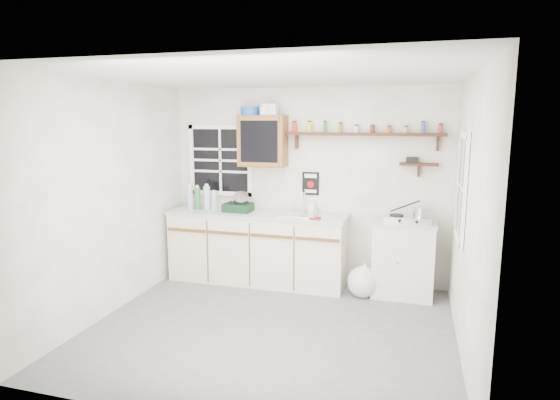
% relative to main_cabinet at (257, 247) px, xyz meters
% --- Properties ---
extents(room, '(3.64, 3.24, 2.54)m').
position_rel_main_cabinet_xyz_m(room, '(0.58, -1.30, 0.79)').
color(room, '#565658').
rests_on(room, ground).
extents(main_cabinet, '(2.31, 0.63, 0.92)m').
position_rel_main_cabinet_xyz_m(main_cabinet, '(0.00, 0.00, 0.00)').
color(main_cabinet, beige).
rests_on(main_cabinet, floor).
extents(right_cabinet, '(0.73, 0.57, 0.91)m').
position_rel_main_cabinet_xyz_m(right_cabinet, '(1.83, 0.03, -0.01)').
color(right_cabinet, silver).
rests_on(right_cabinet, floor).
extents(sink, '(0.52, 0.44, 0.29)m').
position_rel_main_cabinet_xyz_m(sink, '(0.54, 0.01, 0.47)').
color(sink, '#BCBBC0').
rests_on(sink, main_cabinet).
extents(upper_cabinet, '(0.60, 0.32, 0.65)m').
position_rel_main_cabinet_xyz_m(upper_cabinet, '(0.03, 0.14, 1.36)').
color(upper_cabinet, brown).
rests_on(upper_cabinet, wall_back).
extents(upper_cabinet_clutter, '(0.48, 0.24, 0.14)m').
position_rel_main_cabinet_xyz_m(upper_cabinet_clutter, '(-0.02, 0.14, 1.75)').
color(upper_cabinet_clutter, '#184CA2').
rests_on(upper_cabinet_clutter, upper_cabinet).
extents(spice_shelf, '(1.91, 0.18, 0.35)m').
position_rel_main_cabinet_xyz_m(spice_shelf, '(1.29, 0.21, 1.47)').
color(spice_shelf, black).
rests_on(spice_shelf, wall_back).
extents(secondary_shelf, '(0.45, 0.16, 0.24)m').
position_rel_main_cabinet_xyz_m(secondary_shelf, '(1.94, 0.22, 1.12)').
color(secondary_shelf, black).
rests_on(secondary_shelf, wall_back).
extents(warning_sign, '(0.22, 0.02, 0.30)m').
position_rel_main_cabinet_xyz_m(warning_sign, '(0.63, 0.29, 0.82)').
color(warning_sign, black).
rests_on(warning_sign, wall_back).
extents(window_back, '(0.93, 0.03, 0.98)m').
position_rel_main_cabinet_xyz_m(window_back, '(-0.62, 0.29, 1.09)').
color(window_back, black).
rests_on(window_back, wall_back).
extents(window_right, '(0.03, 0.78, 1.08)m').
position_rel_main_cabinet_xyz_m(window_right, '(2.37, -0.75, 0.99)').
color(window_right, black).
rests_on(window_right, wall_back).
extents(water_bottles, '(0.39, 0.15, 0.34)m').
position_rel_main_cabinet_xyz_m(water_bottles, '(-0.77, 0.01, 0.61)').
color(water_bottles, '#A7B9C4').
rests_on(water_bottles, main_cabinet).
extents(dish_rack, '(0.37, 0.28, 0.27)m').
position_rel_main_cabinet_xyz_m(dish_rack, '(-0.24, -0.01, 0.54)').
color(dish_rack, black).
rests_on(dish_rack, main_cabinet).
extents(soap_bottle, '(0.09, 0.09, 0.17)m').
position_rel_main_cabinet_xyz_m(soap_bottle, '(0.68, 0.17, 0.55)').
color(soap_bottle, silver).
rests_on(soap_bottle, main_cabinet).
extents(rag, '(0.13, 0.11, 0.02)m').
position_rel_main_cabinet_xyz_m(rag, '(0.80, -0.20, 0.47)').
color(rag, maroon).
rests_on(rag, main_cabinet).
extents(hotplate, '(0.56, 0.33, 0.08)m').
position_rel_main_cabinet_xyz_m(hotplate, '(1.87, 0.01, 0.48)').
color(hotplate, '#BCBBC0').
rests_on(hotplate, right_cabinet).
extents(saucepan, '(0.44, 0.24, 0.19)m').
position_rel_main_cabinet_xyz_m(saucepan, '(2.00, 0.01, 0.57)').
color(saucepan, '#BCBBC0').
rests_on(saucepan, hotplate).
extents(trash_bag, '(0.39, 0.35, 0.45)m').
position_rel_main_cabinet_xyz_m(trash_bag, '(1.39, -0.19, -0.27)').
color(trash_bag, silver).
rests_on(trash_bag, floor).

